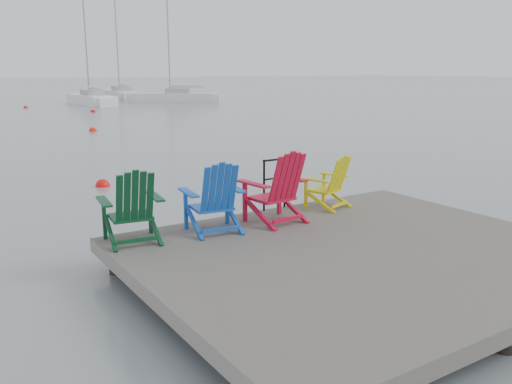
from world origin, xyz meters
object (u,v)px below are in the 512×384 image
handrail (274,179)px  buoy_b (93,131)px  sailboat_mid (121,95)px  buoy_c (93,112)px  chair_yellow (330,182)px  chair_green (132,206)px  buoy_d (26,108)px  buoy_a (103,186)px  sailboat_near (91,100)px  chair_red (278,187)px  sailboat_far (175,98)px  chair_blue (215,197)px

handrail → buoy_b: (2.25, 18.63, -1.04)m
sailboat_mid → buoy_c: sailboat_mid is taller
chair_yellow → chair_green: bearing=162.5°
buoy_d → chair_yellow: bearing=-92.7°
chair_green → handrail: bearing=17.8°
chair_green → buoy_a: 6.61m
chair_green → sailboat_near: bearing=82.4°
buoy_a → chair_red: bearing=-83.0°
buoy_a → handrail: bearing=-77.8°
chair_green → sailboat_far: size_ratio=0.10×
sailboat_far → buoy_c: (-9.90, -8.07, -0.36)m
sailboat_mid → sailboat_far: size_ratio=1.14×
sailboat_near → buoy_c: size_ratio=28.07×
chair_yellow → sailboat_far: size_ratio=0.09×
sailboat_near → buoy_a: sailboat_near is taller
handrail → chair_red: 0.88m
chair_red → buoy_a: bearing=91.5°
buoy_d → chair_green: bearing=-98.1°
chair_green → sailboat_near: sailboat_near is taller
sailboat_near → sailboat_mid: 10.23m
buoy_a → chair_green: bearing=-103.3°
chair_green → sailboat_mid: (16.47, 48.03, -0.69)m
sailboat_mid → sailboat_far: bearing=-70.8°
handrail → chair_yellow: chair_yellow is taller
chair_red → buoy_c: (6.27, 31.34, -1.09)m
handrail → buoy_c: bearing=79.2°
buoy_a → chair_yellow: bearing=-71.3°
chair_red → buoy_d: 38.44m
buoy_b → buoy_d: bearing=88.8°
chair_green → chair_red: chair_red is taller
chair_red → sailboat_far: sailboat_far is taller
chair_blue → buoy_d: size_ratio=3.14×
buoy_a → buoy_c: bearing=74.0°
buoy_c → sailboat_far: bearing=39.2°
buoy_d → handrail: bearing=-94.0°
chair_yellow → sailboat_far: (14.84, 39.14, -0.62)m
handrail → chair_blue: chair_blue is taller
sailboat_near → sailboat_mid: bearing=55.1°
sailboat_near → sailboat_far: (7.57, -0.29, 0.00)m
sailboat_mid → sailboat_near: bearing=-116.5°
handrail → sailboat_mid: bearing=73.9°
chair_blue → buoy_b: bearing=86.8°
buoy_b → chair_green: bearing=-104.7°
sailboat_near → sailboat_mid: sailboat_mid is taller
handrail → chair_red: size_ratio=0.77×
sailboat_mid → handrail: bearing=-99.6°
sailboat_far → buoy_a: size_ratio=27.92×
buoy_b → buoy_d: buoy_b is taller
buoy_b → chair_red: bearing=-98.0°
chair_blue → sailboat_near: (9.69, 39.62, -0.69)m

